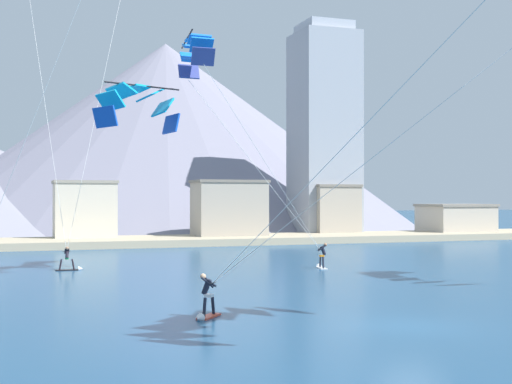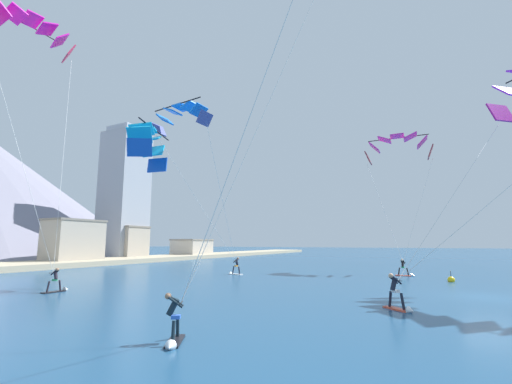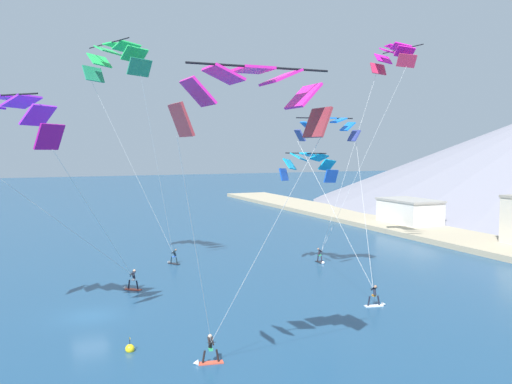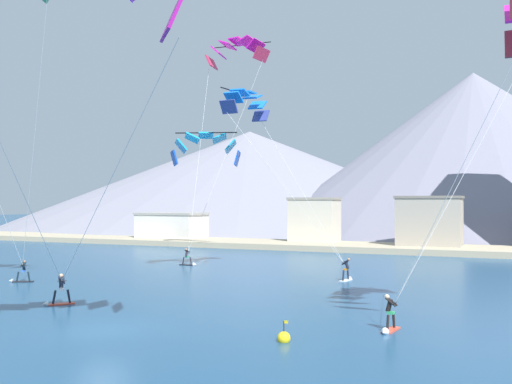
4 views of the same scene
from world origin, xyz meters
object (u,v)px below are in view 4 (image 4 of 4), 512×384
kitesurfer_far_right (347,273)px  race_marker_buoy (284,338)px  kitesurfer_near_lead (20,276)px  parafoil_kite_far_right (246,102)px  parafoil_kite_far_left (237,50)px  parafoil_kite_distant_high_outer (206,145)px  kitesurfer_near_trail (389,321)px  kitesurfer_far_left (189,260)px  kitesurfer_mid_center (58,295)px

kitesurfer_far_right → race_marker_buoy: size_ratio=1.75×
kitesurfer_near_lead → parafoil_kite_far_right: (13.17, 10.93, 13.60)m
kitesurfer_near_lead → kitesurfer_far_right: (21.70, 10.46, 0.10)m
parafoil_kite_far_left → parafoil_kite_distant_high_outer: 16.43m
kitesurfer_near_trail → race_marker_buoy: (-3.65, -3.67, -0.34)m
kitesurfer_far_right → parafoil_kite_far_left: size_ratio=0.08×
kitesurfer_near_lead → kitesurfer_far_right: bearing=25.7°
kitesurfer_far_left → kitesurfer_near_trail: bearing=-41.7°
kitesurfer_near_trail → race_marker_buoy: size_ratio=1.75×
kitesurfer_near_trail → kitesurfer_mid_center: 18.57m
parafoil_kite_far_left → race_marker_buoy: (17.46, -31.46, -21.72)m
kitesurfer_mid_center → parafoil_kite_far_left: size_ratio=0.08×
kitesurfer_mid_center → race_marker_buoy: 15.18m
kitesurfer_far_left → parafoil_kite_far_left: 22.92m
parafoil_kite_far_left → kitesurfer_mid_center: bearing=-84.9°
kitesurfer_mid_center → parafoil_kite_far_right: (3.96, 16.94, 13.48)m
kitesurfer_far_left → race_marker_buoy: bearing=-51.7°
kitesurfer_far_left → parafoil_kite_far_right: bearing=-25.7°
kitesurfer_near_trail → kitesurfer_mid_center: (-18.55, -0.84, 0.08)m
kitesurfer_far_right → parafoil_kite_distant_high_outer: size_ratio=0.31×
kitesurfer_far_right → kitesurfer_near_trail: bearing=-68.8°
kitesurfer_near_lead → parafoil_kite_far_right: parafoil_kite_far_right is taller
kitesurfer_mid_center → parafoil_kite_distant_high_outer: 19.73m
kitesurfer_far_right → race_marker_buoy: bearing=-82.9°
kitesurfer_mid_center → kitesurfer_far_left: 20.86m
kitesurfer_mid_center → race_marker_buoy: kitesurfer_mid_center is taller
parafoil_kite_far_right → kitesurfer_far_left: bearing=154.3°
kitesurfer_near_trail → kitesurfer_far_right: kitesurfer_far_right is taller
kitesurfer_far_left → parafoil_kite_distant_high_outer: parafoil_kite_distant_high_outer is taller
kitesurfer_near_lead → parafoil_kite_far_left: (6.65, 22.61, 21.42)m
kitesurfer_near_lead → parafoil_kite_distant_high_outer: bearing=49.4°
parafoil_kite_distant_high_outer → kitesurfer_mid_center: bearing=-90.7°
kitesurfer_near_lead → kitesurfer_near_trail: 28.23m
kitesurfer_far_right → parafoil_kite_distant_high_outer: bearing=177.7°
kitesurfer_mid_center → kitesurfer_far_right: bearing=52.8°
parafoil_kite_far_left → parafoil_kite_far_right: 15.50m
kitesurfer_near_lead → parafoil_kite_far_right: bearing=39.7°
kitesurfer_far_left → kitesurfer_far_right: (16.04, -4.08, 0.10)m
parafoil_kite_far_right → race_marker_buoy: bearing=-61.0°
parafoil_kite_far_right → kitesurfer_near_trail: bearing=-47.8°
kitesurfer_near_lead → kitesurfer_mid_center: size_ratio=0.94×
kitesurfer_near_trail → parafoil_kite_distant_high_outer: size_ratio=0.31×
kitesurfer_mid_center → parafoil_kite_far_left: parafoil_kite_far_left is taller
kitesurfer_near_lead → parafoil_kite_far_left: size_ratio=0.08×
race_marker_buoy → kitesurfer_near_trail: bearing=45.2°
parafoil_kite_far_left → race_marker_buoy: bearing=-61.0°
kitesurfer_far_left → parafoil_kite_far_right: 15.96m
kitesurfer_near_trail → parafoil_kite_far_left: (-21.11, 27.78, 21.38)m
kitesurfer_near_trail → kitesurfer_mid_center: bearing=-177.4°
parafoil_kite_distant_high_outer → race_marker_buoy: bearing=-53.4°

